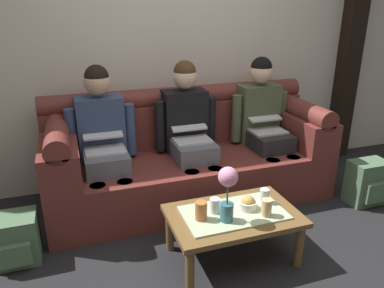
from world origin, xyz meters
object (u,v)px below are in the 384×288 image
object	(u,v)px
person_left	(103,137)
person_right	(263,120)
cup_far_left	(264,196)
backpack_right	(367,183)
snack_bowl	(248,204)
backpack_left	(17,239)
person_middle	(188,127)
cup_far_center	(267,208)
flower_vase	(228,188)
cup_near_left	(215,205)
couch	(188,158)
coffee_table	(233,219)
cup_near_right	(201,211)

from	to	relation	value
person_left	person_right	distance (m)	1.46
cup_far_left	backpack_right	size ratio (longest dim) A/B	0.26
snack_bowl	backpack_left	bearing A→B (deg)	163.98
person_right	cup_far_left	bearing A→B (deg)	-117.67
person_left	person_middle	xyz separation A→B (m)	(0.73, 0.00, -0.00)
person_right	cup_far_left	distance (m)	1.05
cup_far_center	flower_vase	bearing A→B (deg)	173.59
person_left	snack_bowl	xyz separation A→B (m)	(0.84, -0.95, -0.26)
flower_vase	backpack_right	distance (m)	1.63
snack_bowl	backpack_right	bearing A→B (deg)	12.95
flower_vase	cup_far_center	world-z (taller)	flower_vase
person_left	backpack_right	bearing A→B (deg)	-16.36
cup_near_left	backpack_left	xyz separation A→B (m)	(-1.28, 0.40, -0.24)
couch	snack_bowl	xyz separation A→B (m)	(0.11, -0.95, 0.03)
backpack_right	backpack_left	bearing A→B (deg)	177.47
cup_near_left	backpack_left	size ratio (longest dim) A/B	0.30
couch	person_left	size ratio (longest dim) A/B	1.99
person_middle	cup_far_center	size ratio (longest dim) A/B	10.47
person_right	cup_far_center	bearing A→B (deg)	-117.23
coffee_table	flower_vase	size ratio (longest dim) A/B	2.34
snack_bowl	cup_far_center	distance (m)	0.14
person_middle	backpack_right	xyz separation A→B (m)	(1.44, -0.64, -0.47)
cup_far_left	couch	bearing A→B (deg)	105.56
coffee_table	cup_far_left	bearing A→B (deg)	10.56
couch	cup_near_right	size ratio (longest dim) A/B	19.60
coffee_table	snack_bowl	bearing A→B (deg)	5.34
person_middle	cup_far_center	distance (m)	1.11
cup_near_right	person_middle	bearing A→B (deg)	76.26
coffee_table	cup_near_right	world-z (taller)	cup_near_right
flower_vase	snack_bowl	xyz separation A→B (m)	(0.19, 0.09, -0.19)
person_left	coffee_table	size ratio (longest dim) A/B	1.40
backpack_left	coffee_table	bearing A→B (deg)	-17.55
person_right	backpack_left	bearing A→B (deg)	-166.49
cup_far_left	person_middle	bearing A→B (deg)	105.63
coffee_table	cup_near_left	size ratio (longest dim) A/B	8.75
cup_near_left	cup_near_right	size ratio (longest dim) A/B	0.80
cup_far_center	coffee_table	bearing A→B (deg)	149.34
person_right	coffee_table	xyz separation A→B (m)	(-0.73, -0.96, -0.35)
flower_vase	backpack_right	world-z (taller)	flower_vase
backpack_right	snack_bowl	bearing A→B (deg)	-167.05
snack_bowl	cup_far_left	world-z (taller)	cup_far_left
cup_far_center	backpack_left	size ratio (longest dim) A/B	0.35
cup_near_right	backpack_left	bearing A→B (deg)	158.69
person_left	cup_far_center	world-z (taller)	person_left
cup_far_left	backpack_left	world-z (taller)	cup_far_left
couch	person_right	bearing A→B (deg)	-0.37
person_left	cup_near_left	distance (m)	1.13
cup_near_right	snack_bowl	bearing A→B (deg)	3.55
cup_far_center	backpack_right	size ratio (longest dim) A/B	0.30
person_middle	cup_far_left	xyz separation A→B (m)	(0.25, -0.91, -0.25)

